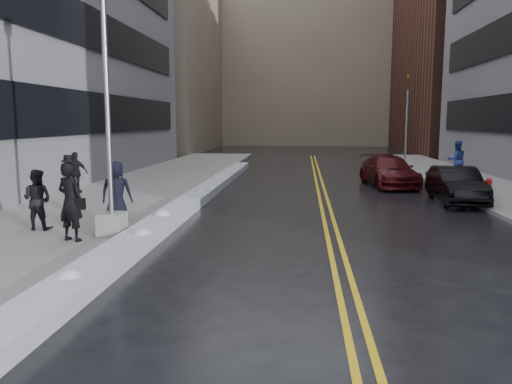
% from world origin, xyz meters
% --- Properties ---
extents(ground, '(160.00, 160.00, 0.00)m').
position_xyz_m(ground, '(0.00, 0.00, 0.00)').
color(ground, black).
rests_on(ground, ground).
extents(sidewalk_west, '(5.50, 50.00, 0.15)m').
position_xyz_m(sidewalk_west, '(-5.75, 10.00, 0.07)').
color(sidewalk_west, gray).
rests_on(sidewalk_west, ground).
extents(lane_line_left, '(0.12, 50.00, 0.01)m').
position_xyz_m(lane_line_left, '(2.35, 10.00, 0.00)').
color(lane_line_left, gold).
rests_on(lane_line_left, ground).
extents(lane_line_right, '(0.12, 50.00, 0.01)m').
position_xyz_m(lane_line_right, '(2.65, 10.00, 0.00)').
color(lane_line_right, gold).
rests_on(lane_line_right, ground).
extents(snow_ridge, '(0.90, 30.00, 0.34)m').
position_xyz_m(snow_ridge, '(-2.45, 8.00, 0.17)').
color(snow_ridge, silver).
rests_on(snow_ridge, ground).
extents(building_west_far, '(14.00, 22.00, 18.00)m').
position_xyz_m(building_west_far, '(-15.50, 44.00, 9.00)').
color(building_west_far, gray).
rests_on(building_west_far, ground).
extents(building_east_far, '(14.00, 20.00, 28.00)m').
position_xyz_m(building_east_far, '(19.00, 42.00, 14.00)').
color(building_east_far, '#562D21').
rests_on(building_east_far, ground).
extents(building_far, '(36.00, 16.00, 22.00)m').
position_xyz_m(building_far, '(2.00, 60.00, 11.00)').
color(building_far, gray).
rests_on(building_far, ground).
extents(lamppost, '(0.65, 0.65, 7.62)m').
position_xyz_m(lamppost, '(-3.30, 2.00, 2.53)').
color(lamppost, gray).
rests_on(lamppost, sidewalk_west).
extents(fire_hydrant, '(0.26, 0.26, 0.73)m').
position_xyz_m(fire_hydrant, '(9.00, 10.00, 0.55)').
color(fire_hydrant, maroon).
rests_on(fire_hydrant, sidewalk_east).
extents(traffic_signal, '(0.16, 0.20, 6.00)m').
position_xyz_m(traffic_signal, '(8.50, 24.00, 3.40)').
color(traffic_signal, gray).
rests_on(traffic_signal, sidewalk_east).
extents(pedestrian_fedora, '(0.84, 0.67, 1.99)m').
position_xyz_m(pedestrian_fedora, '(-4.07, 1.33, 1.14)').
color(pedestrian_fedora, black).
rests_on(pedestrian_fedora, sidewalk_west).
extents(pedestrian_b, '(0.85, 0.69, 1.67)m').
position_xyz_m(pedestrian_b, '(-5.61, 2.53, 0.98)').
color(pedestrian_b, black).
rests_on(pedestrian_b, sidewalk_west).
extents(pedestrian_c, '(0.97, 0.71, 1.83)m').
position_xyz_m(pedestrian_c, '(-3.76, 3.59, 1.06)').
color(pedestrian_c, black).
rests_on(pedestrian_c, sidewalk_west).
extents(pedestrian_d, '(1.01, 0.43, 1.71)m').
position_xyz_m(pedestrian_d, '(-7.74, 9.41, 1.00)').
color(pedestrian_d, black).
rests_on(pedestrian_d, sidewalk_west).
extents(pedestrian_east, '(1.02, 0.83, 1.97)m').
position_xyz_m(pedestrian_east, '(9.50, 15.98, 1.13)').
color(pedestrian_east, navy).
rests_on(pedestrian_east, sidewalk_east).
extents(car_black, '(1.61, 4.27, 1.39)m').
position_xyz_m(car_black, '(7.50, 9.16, 0.70)').
color(car_black, black).
rests_on(car_black, ground).
extents(car_maroon, '(2.59, 5.19, 1.45)m').
position_xyz_m(car_maroon, '(5.79, 14.06, 0.72)').
color(car_maroon, '#400A0D').
rests_on(car_maroon, ground).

